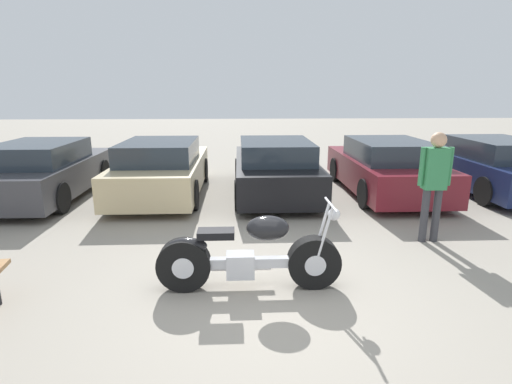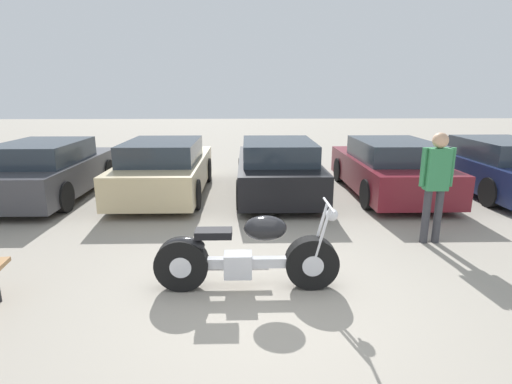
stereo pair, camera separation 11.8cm
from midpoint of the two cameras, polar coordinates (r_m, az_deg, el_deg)
ground_plane at (r=4.85m, az=2.03°, el=-15.13°), size 60.00×60.00×0.00m
motorcycle at (r=4.92m, az=-0.80°, el=-9.05°), size 2.25×0.62×1.08m
parked_car_dark_grey at (r=10.18m, az=-27.18°, el=2.77°), size 1.85×4.15×1.28m
parked_car_champagne at (r=9.48m, az=-12.50°, el=3.27°), size 1.85×4.15×1.28m
parked_car_black at (r=9.30m, az=3.42°, el=3.38°), size 1.85×4.15×1.28m
parked_car_maroon at (r=9.83m, az=18.76°, el=3.24°), size 1.85×4.15×1.28m
parked_car_navy at (r=11.08m, az=31.34°, el=3.08°), size 1.85×4.15×1.28m
person_standing at (r=6.81m, az=24.80°, el=1.78°), size 0.52×0.24×1.76m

